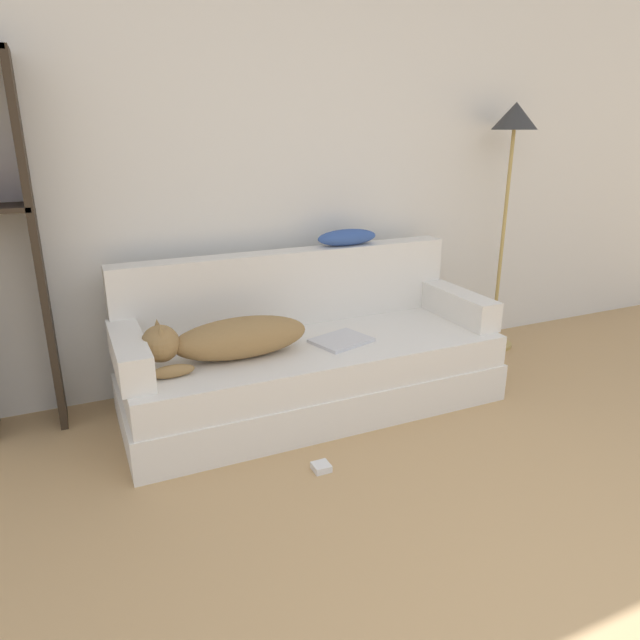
{
  "coord_description": "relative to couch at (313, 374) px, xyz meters",
  "views": [
    {
      "loc": [
        -1.37,
        -0.26,
        1.51
      ],
      "look_at": [
        -0.19,
        2.33,
        0.54
      ],
      "focal_mm": 32.0,
      "sensor_mm": 36.0,
      "label": 1
    }
  ],
  "objects": [
    {
      "name": "floor_lamp",
      "position": [
        1.56,
        0.32,
        1.17
      ],
      "size": [
        0.29,
        0.29,
        1.66
      ],
      "color": "tan",
      "rests_on": "ground_plane"
    },
    {
      "name": "power_adapter",
      "position": [
        -0.23,
        -0.62,
        -0.18
      ],
      "size": [
        0.08,
        0.08,
        0.03
      ],
      "color": "silver",
      "rests_on": "ground_plane"
    },
    {
      "name": "couch_arm_right",
      "position": [
        0.96,
        -0.01,
        0.28
      ],
      "size": [
        0.15,
        0.63,
        0.17
      ],
      "color": "silver",
      "rests_on": "couch"
    },
    {
      "name": "laptop",
      "position": [
        0.13,
        -0.08,
        0.21
      ],
      "size": [
        0.35,
        0.31,
        0.02
      ],
      "rotation": [
        0.0,
        0.0,
        0.29
      ],
      "color": "silver",
      "rests_on": "couch"
    },
    {
      "name": "dog",
      "position": [
        -0.49,
        -0.06,
        0.31
      ],
      "size": [
        0.84,
        0.26,
        0.25
      ],
      "color": "olive",
      "rests_on": "couch"
    },
    {
      "name": "wall_back",
      "position": [
        0.19,
        0.58,
        1.16
      ],
      "size": [
        7.71,
        0.06,
        2.7
      ],
      "color": "silver",
      "rests_on": "ground_plane"
    },
    {
      "name": "couch",
      "position": [
        0.0,
        0.0,
        0.0
      ],
      "size": [
        2.08,
        0.82,
        0.39
      ],
      "color": "silver",
      "rests_on": "ground_plane"
    },
    {
      "name": "throw_pillow",
      "position": [
        0.38,
        0.34,
        0.69
      ],
      "size": [
        0.38,
        0.14,
        0.1
      ],
      "color": "#335199",
      "rests_on": "couch_backrest"
    },
    {
      "name": "couch_arm_left",
      "position": [
        -0.96,
        -0.01,
        0.28
      ],
      "size": [
        0.15,
        0.63,
        0.17
      ],
      "color": "silver",
      "rests_on": "couch"
    },
    {
      "name": "couch_backrest",
      "position": [
        0.0,
        0.34,
        0.42
      ],
      "size": [
        2.04,
        0.15,
        0.44
      ],
      "color": "silver",
      "rests_on": "couch"
    }
  ]
}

